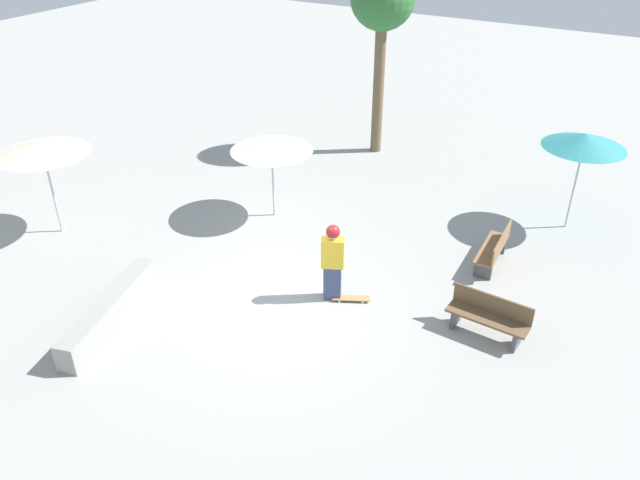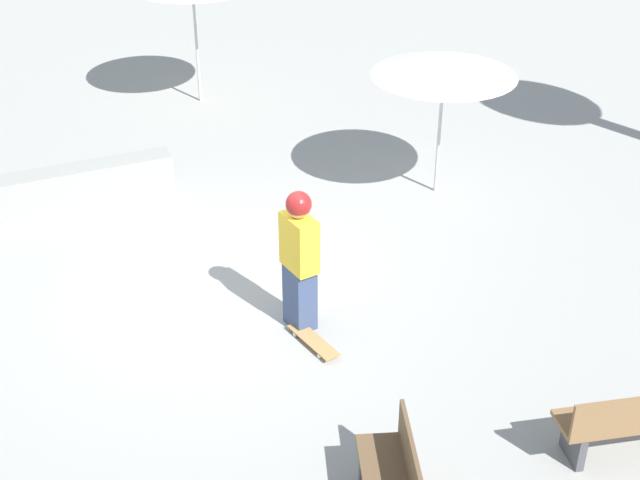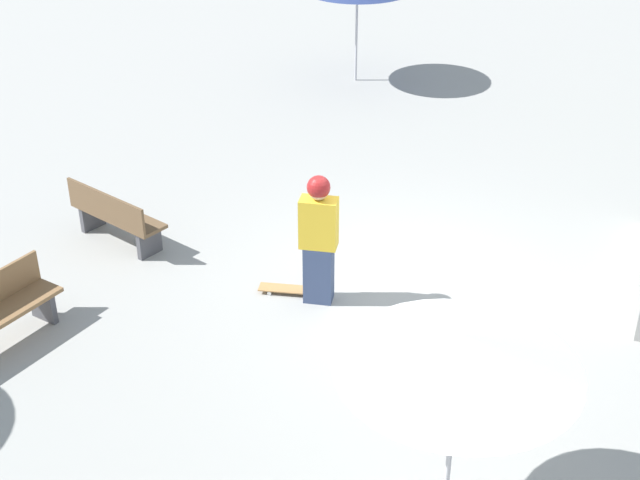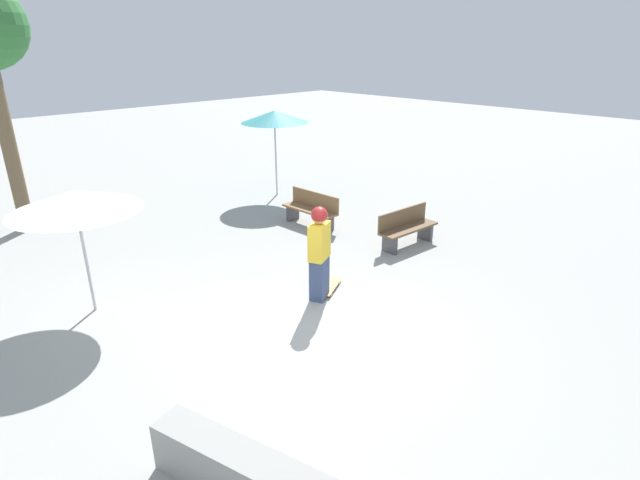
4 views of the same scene
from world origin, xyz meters
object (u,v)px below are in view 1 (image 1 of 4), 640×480
bench_near (488,317)px  shade_umbrella_white (271,144)px  shade_umbrella_teal (585,141)px  skater_main (333,260)px  skateboard (351,298)px  bench_far (494,249)px  shade_umbrella_cream (41,147)px  concrete_ledge (110,311)px  palm_tree_center_left (383,4)px

bench_near → shade_umbrella_white: 6.86m
shade_umbrella_teal → skater_main: bearing=146.4°
skater_main → skateboard: skater_main is taller
skateboard → bench_far: size_ratio=0.50×
shade_umbrella_cream → shade_umbrella_teal: 12.87m
concrete_ledge → palm_tree_center_left: size_ratio=0.55×
bench_far → shade_umbrella_teal: 3.51m
bench_near → skater_main: bearing=11.7°
skater_main → shade_umbrella_white: (2.49, 3.11, 1.05)m
shade_umbrella_teal → bench_near: bearing=174.4°
palm_tree_center_left → skater_main: bearing=-161.3°
bench_near → shade_umbrella_cream: bearing=11.5°
skater_main → shade_umbrella_teal: (5.64, -3.75, 1.40)m
skateboard → bench_far: (2.84, -2.21, 0.37)m
concrete_ledge → bench_near: size_ratio=1.92×
shade_umbrella_teal → palm_tree_center_left: (2.17, 6.40, 2.20)m
bench_far → shade_umbrella_cream: (-3.83, 9.95, 1.86)m
concrete_ledge → bench_near: (3.38, -6.70, 0.13)m
bench_near → shade_umbrella_white: (2.08, 6.34, 1.58)m
skater_main → bench_far: 3.97m
bench_near → palm_tree_center_left: bearing=-47.1°
skater_main → shade_umbrella_teal: size_ratio=0.70×
shade_umbrella_white → palm_tree_center_left: palm_tree_center_left is taller
palm_tree_center_left → bench_far: bearing=-132.8°
skater_main → shade_umbrella_cream: bearing=163.3°
skateboard → shade_umbrella_cream: size_ratio=0.33×
bench_far → palm_tree_center_left: 8.28m
bench_near → shade_umbrella_white: shade_umbrella_white is taller
bench_far → shade_umbrella_cream: bearing=109.4°
skateboard → shade_umbrella_cream: shade_umbrella_cream is taller
bench_far → shade_umbrella_white: 5.96m
shade_umbrella_cream → shade_umbrella_white: 5.42m
skater_main → palm_tree_center_left: 9.00m
bench_near → shade_umbrella_cream: size_ratio=0.66×
shade_umbrella_cream → shade_umbrella_white: shade_umbrella_cream is taller
bench_far → bench_near: bearing=-168.0°
skateboard → shade_umbrella_cream: (-0.99, 7.74, 2.23)m
concrete_ledge → shade_umbrella_cream: (2.08, 3.87, 1.99)m
bench_far → shade_umbrella_teal: bearing=-24.4°
skater_main → shade_umbrella_cream: size_ratio=0.72×
bench_far → shade_umbrella_teal: shade_umbrella_teal is taller
shade_umbrella_cream → shade_umbrella_teal: (6.54, -11.08, 0.07)m
skateboard → palm_tree_center_left: 9.44m
skater_main → palm_tree_center_left: palm_tree_center_left is taller
concrete_ledge → shade_umbrella_cream: 4.82m
shade_umbrella_white → bench_far: bearing=-85.5°
bench_near → bench_far: (2.52, 0.61, 0.00)m
concrete_ledge → bench_far: bench_far is taller
concrete_ledge → palm_tree_center_left: palm_tree_center_left is taller
skateboard → bench_near: 2.87m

